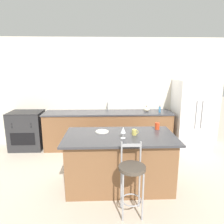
{
  "coord_description": "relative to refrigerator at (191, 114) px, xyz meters",
  "views": [
    {
      "loc": [
        -0.08,
        -4.4,
        1.98
      ],
      "look_at": [
        0.06,
        -0.47,
        1.1
      ],
      "focal_mm": 32.0,
      "sensor_mm": 36.0,
      "label": 1
    }
  ],
  "objects": [
    {
      "name": "ground_plane",
      "position": [
        -2.05,
        -0.31,
        -0.85
      ],
      "size": [
        18.0,
        18.0,
        0.0
      ],
      "primitive_type": "plane",
      "color": "beige"
    },
    {
      "name": "wall_back",
      "position": [
        -2.05,
        0.4,
        0.5
      ],
      "size": [
        6.0,
        0.07,
        2.7
      ],
      "color": "beige",
      "rests_on": "ground_plane"
    },
    {
      "name": "back_counter",
      "position": [
        -2.05,
        0.08,
        -0.39
      ],
      "size": [
        3.12,
        0.69,
        0.92
      ],
      "color": "brown",
      "rests_on": "ground_plane"
    },
    {
      "name": "sink_faucet",
      "position": [
        -2.05,
        0.28,
        0.2
      ],
      "size": [
        0.02,
        0.13,
        0.22
      ],
      "color": "#ADAFB5",
      "rests_on": "back_counter"
    },
    {
      "name": "kitchen_island",
      "position": [
        -1.89,
        -1.63,
        -0.4
      ],
      "size": [
        1.81,
        0.96,
        0.9
      ],
      "color": "brown",
      "rests_on": "ground_plane"
    },
    {
      "name": "refrigerator",
      "position": [
        0.0,
        0.0,
        0.0
      ],
      "size": [
        0.84,
        0.79,
        1.7
      ],
      "color": "white",
      "rests_on": "ground_plane"
    },
    {
      "name": "oven_range",
      "position": [
        -4.05,
        0.07,
        -0.38
      ],
      "size": [
        0.78,
        0.64,
        0.94
      ],
      "color": "#28282B",
      "rests_on": "ground_plane"
    },
    {
      "name": "bar_stool_near",
      "position": [
        -1.78,
        -2.32,
        -0.28
      ],
      "size": [
        0.36,
        0.36,
        1.01
      ],
      "color": "#99999E",
      "rests_on": "ground_plane"
    },
    {
      "name": "dinner_plate",
      "position": [
        -2.18,
        -1.44,
        0.06
      ],
      "size": [
        0.23,
        0.23,
        0.02
      ],
      "color": "beige",
      "rests_on": "kitchen_island"
    },
    {
      "name": "wine_glass",
      "position": [
        -1.85,
        -1.76,
        0.18
      ],
      "size": [
        0.08,
        0.08,
        0.18
      ],
      "color": "white",
      "rests_on": "kitchen_island"
    },
    {
      "name": "coffee_mug",
      "position": [
        -1.65,
        -1.61,
        0.1
      ],
      "size": [
        0.11,
        0.08,
        0.09
      ],
      "color": "#C1B251",
      "rests_on": "kitchen_island"
    },
    {
      "name": "tumbler_cup",
      "position": [
        -1.2,
        -1.32,
        0.11
      ],
      "size": [
        0.08,
        0.08,
        0.12
      ],
      "color": "red",
      "rests_on": "kitchen_island"
    },
    {
      "name": "pumpkin_decoration",
      "position": [
        -1.1,
        0.08,
        0.12
      ],
      "size": [
        0.15,
        0.15,
        0.14
      ],
      "color": "beige",
      "rests_on": "back_counter"
    },
    {
      "name": "soap_bottle",
      "position": [
        -0.8,
        -0.02,
        0.14
      ],
      "size": [
        0.05,
        0.05,
        0.17
      ],
      "color": "teal",
      "rests_on": "back_counter"
    }
  ]
}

